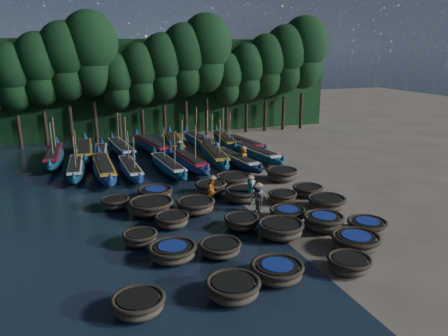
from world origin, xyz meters
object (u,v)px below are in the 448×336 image
object	(u,v)px
coracle_4	(356,241)
long_boat_17	(244,143)
coracle_21	(155,193)
coracle_22	(211,188)
coracle_8	(323,222)
coracle_24	(282,174)
long_boat_15	(200,142)
fisherman_0	(251,191)
coracle_5	(173,252)
fisherman_1	(250,189)
long_boat_7	(236,160)
fisherman_4	(259,197)
coracle_3	(349,264)
coracle_12	(241,222)
fisherman_2	(213,189)
coracle_11	(172,220)
coracle_15	(151,206)
coracle_20	(115,203)
coracle_6	(220,248)
long_boat_11	(100,155)
long_boat_3	(131,169)
long_boat_1	(76,168)
long_boat_2	(104,169)
coracle_13	(287,213)
long_boat_8	(255,153)
coracle_16	(196,206)
coracle_17	(242,194)
fisherman_3	(257,198)
coracle_10	(140,238)
long_boat_6	(214,155)
coracle_9	(367,226)
coracle_18	(283,197)
long_boat_5	(187,161)
coracle_1	(233,288)
long_boat_9	(54,156)
coracle_19	(308,190)
coracle_0	(138,304)
coracle_2	(277,271)
coracle_23	(233,180)
long_boat_14	(174,143)
coracle_7	(281,229)
coracle_14	(327,202)

from	to	relation	value
coracle_4	long_boat_17	bearing A→B (deg)	81.19
coracle_21	coracle_22	bearing A→B (deg)	-5.23
coracle_8	coracle_24	xyz separation A→B (m)	(2.04, 8.53, 0.00)
long_boat_15	fisherman_0	bearing A→B (deg)	-98.59
coracle_5	fisherman_1	world-z (taller)	fisherman_1
long_boat_7	fisherman_4	world-z (taller)	fisherman_4
coracle_3	fisherman_1	size ratio (longest dim) A/B	1.09
coracle_12	fisherman_2	distance (m)	4.30
coracle_11	coracle_12	distance (m)	3.67
coracle_15	coracle_20	xyz separation A→B (m)	(-1.84, 1.59, -0.09)
coracle_6	long_boat_11	size ratio (longest dim) A/B	0.32
long_boat_7	long_boat_3	bearing A→B (deg)	171.15
coracle_8	coracle_20	world-z (taller)	coracle_8
coracle_21	long_boat_1	size ratio (longest dim) A/B	0.33
long_boat_2	long_boat_3	distance (m)	1.92
fisherman_2	coracle_13	bearing A→B (deg)	-74.22
coracle_12	long_boat_8	bearing A→B (deg)	62.89
coracle_5	coracle_8	size ratio (longest dim) A/B	1.24
coracle_16	coracle_17	distance (m)	3.41
coracle_11	long_boat_11	world-z (taller)	long_boat_11
coracle_16	fisherman_3	world-z (taller)	fisherman_3
long_boat_11	coracle_17	bearing A→B (deg)	-53.95
coracle_10	coracle_24	size ratio (longest dim) A/B	0.81
long_boat_6	long_boat_8	size ratio (longest dim) A/B	1.10
coracle_9	coracle_18	distance (m)	5.89
coracle_16	coracle_5	bearing A→B (deg)	-117.10
long_boat_1	long_boat_5	xyz separation A→B (m)	(8.32, -0.96, 0.07)
coracle_1	long_boat_8	world-z (taller)	long_boat_8
coracle_17	long_boat_17	xyz separation A→B (m)	(5.71, 13.25, 0.04)
coracle_3	coracle_13	world-z (taller)	same
long_boat_5	coracle_17	bearing A→B (deg)	-88.05
long_boat_5	coracle_10	bearing A→B (deg)	-120.25
coracle_12	fisherman_1	distance (m)	3.84
coracle_6	long_boat_9	size ratio (longest dim) A/B	0.28
coracle_19	fisherman_2	world-z (taller)	fisherman_2
coracle_0	coracle_4	world-z (taller)	coracle_4
coracle_3	long_boat_3	size ratio (longest dim) A/B	0.29
coracle_4	coracle_18	xyz separation A→B (m)	(-0.16, 7.01, -0.07)
coracle_2	coracle_20	size ratio (longest dim) A/B	1.44
coracle_23	long_boat_5	xyz separation A→B (m)	(-1.66, 5.63, 0.13)
long_boat_14	coracle_18	bearing A→B (deg)	-72.78
coracle_18	long_boat_7	distance (m)	8.80
long_boat_15	long_boat_8	bearing A→B (deg)	-65.56
coracle_23	long_boat_3	world-z (taller)	long_boat_3
coracle_11	fisherman_2	bearing A→B (deg)	40.87
long_boat_14	coracle_7	bearing A→B (deg)	-81.76
long_boat_7	long_boat_17	distance (m)	6.29
coracle_1	coracle_14	bearing A→B (deg)	38.61
coracle_0	long_boat_9	xyz separation A→B (m)	(-2.94, 23.49, 0.19)
long_boat_3	long_boat_5	bearing A→B (deg)	6.95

